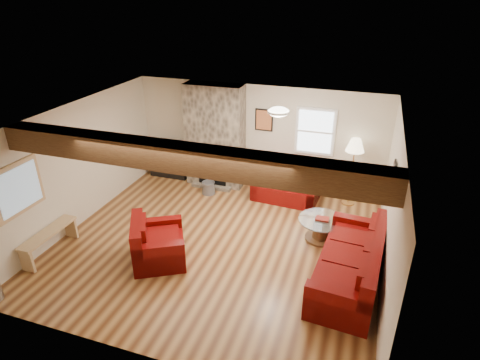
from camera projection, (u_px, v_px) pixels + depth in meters
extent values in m
plane|color=#5A3018|center=(217.00, 244.00, 7.78)|extent=(8.00, 8.00, 0.00)
plane|color=white|center=(214.00, 120.00, 6.69)|extent=(8.00, 8.00, 0.00)
plane|color=beige|center=(258.00, 137.00, 9.58)|extent=(8.00, 0.00, 8.00)
plane|color=beige|center=(133.00, 283.00, 4.89)|extent=(8.00, 0.00, 8.00)
plane|color=beige|center=(77.00, 165.00, 8.09)|extent=(0.00, 7.50, 7.50)
plane|color=beige|center=(391.00, 213.00, 6.38)|extent=(0.00, 7.50, 7.50)
cube|color=#351D10|center=(181.00, 158.00, 5.70)|extent=(6.00, 0.36, 0.38)
cube|color=#3B352D|center=(215.00, 136.00, 9.65)|extent=(1.40, 0.50, 2.50)
cube|color=black|center=(212.00, 170.00, 9.79)|extent=(0.70, 0.06, 0.90)
cube|color=#3B352D|center=(212.00, 186.00, 9.92)|extent=(1.00, 0.25, 0.08)
cylinder|color=#492C17|center=(320.00, 238.00, 7.92)|extent=(0.61, 0.61, 0.04)
cylinder|color=#492C17|center=(321.00, 230.00, 7.84)|extent=(0.33, 0.33, 0.41)
cylinder|color=white|center=(322.00, 220.00, 7.74)|extent=(0.91, 0.91, 0.02)
cube|color=maroon|center=(322.00, 219.00, 7.73)|extent=(0.25, 0.18, 0.03)
cube|color=black|center=(170.00, 166.00, 10.48)|extent=(1.00, 0.40, 0.50)
imported|color=black|center=(169.00, 150.00, 10.28)|extent=(0.78, 0.10, 0.45)
cylinder|color=tan|center=(348.00, 203.00, 9.22)|extent=(0.28, 0.28, 0.03)
cylinder|color=tan|center=(351.00, 176.00, 8.92)|extent=(0.03, 0.03, 1.41)
cone|color=#FFEEC1|center=(355.00, 145.00, 8.60)|extent=(0.40, 0.40, 0.28)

